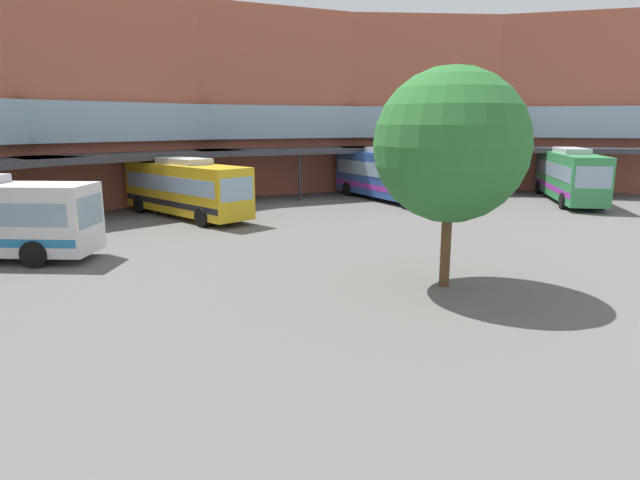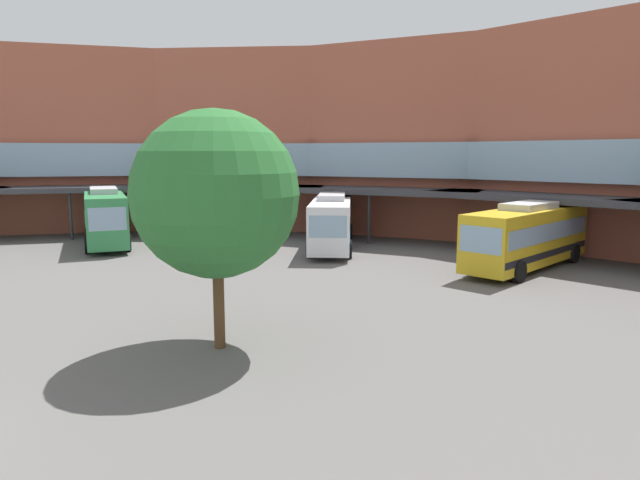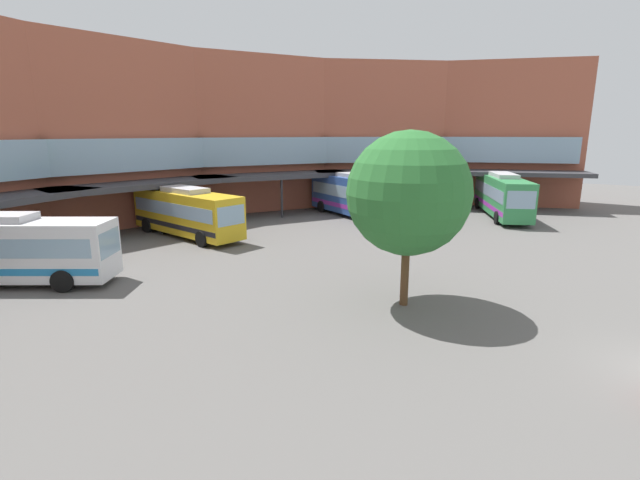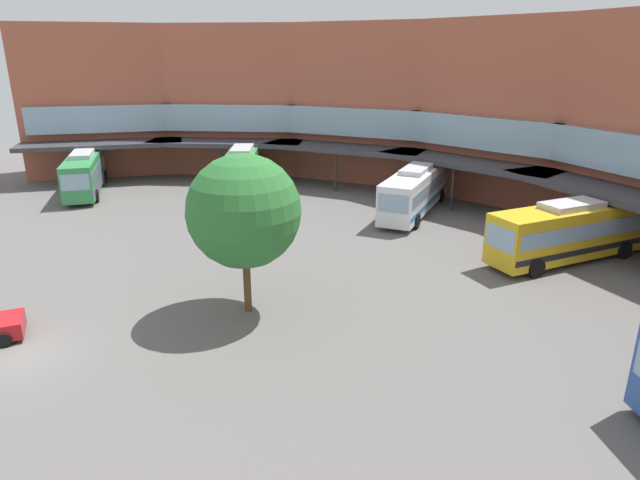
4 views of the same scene
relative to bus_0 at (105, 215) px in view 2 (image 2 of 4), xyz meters
name	(u,v)px [view 2 (image 2 of 4)]	position (x,y,z in m)	size (l,w,h in m)	color
station_building	(416,141)	(20.84, 6.26, 5.03)	(82.87, 38.63, 14.58)	#AD5942
bus_0	(105,215)	(0.00, 0.00, 0.00)	(11.36, 8.44, 3.96)	#338C4C
bus_1	(527,235)	(26.83, 8.09, -0.14)	(4.13, 10.77, 3.67)	gold
bus_4	(332,220)	(13.98, 7.90, -0.16)	(8.39, 11.38, 3.63)	white
plaza_tree	(216,194)	(22.24, -10.80, 3.01)	(5.32, 5.32, 7.69)	brown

